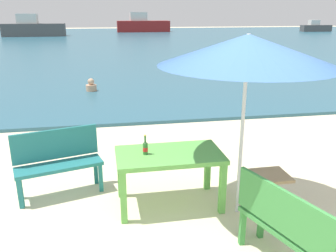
# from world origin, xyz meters

# --- Properties ---
(sea_water) EXTENTS (120.00, 50.00, 0.08)m
(sea_water) POSITION_xyz_m (0.00, 30.00, 0.04)
(sea_water) COLOR #2D6075
(sea_water) RESTS_ON ground_plane
(picnic_table_green) EXTENTS (1.40, 0.80, 0.76)m
(picnic_table_green) POSITION_xyz_m (-0.57, 1.37, 0.65)
(picnic_table_green) COLOR #60B24C
(picnic_table_green) RESTS_ON ground_plane
(beer_bottle_amber) EXTENTS (0.07, 0.07, 0.26)m
(beer_bottle_amber) POSITION_xyz_m (-0.88, 1.38, 0.85)
(beer_bottle_amber) COLOR #2D662D
(beer_bottle_amber) RESTS_ON picnic_table_green
(patio_umbrella) EXTENTS (2.10, 2.10, 2.30)m
(patio_umbrella) POSITION_xyz_m (0.28, 1.01, 2.12)
(patio_umbrella) COLOR silver
(patio_umbrella) RESTS_ON ground_plane
(side_table_wood) EXTENTS (0.44, 0.44, 0.54)m
(side_table_wood) POSITION_xyz_m (0.69, 0.95, 0.35)
(side_table_wood) COLOR tan
(side_table_wood) RESTS_ON ground_plane
(bench_teal_center) EXTENTS (1.25, 0.67, 0.95)m
(bench_teal_center) POSITION_xyz_m (-2.07, 1.98, 0.54)
(bench_teal_center) COLOR #237275
(bench_teal_center) RESTS_ON ground_plane
(bench_green_left) EXTENTS (0.72, 1.25, 0.95)m
(bench_green_left) POSITION_xyz_m (0.32, -0.15, 0.54)
(bench_green_left) COLOR #3D8C42
(bench_green_left) RESTS_ON ground_plane
(swimmer_person) EXTENTS (0.34, 0.34, 0.41)m
(swimmer_person) POSITION_xyz_m (-1.77, 8.71, 0.24)
(swimmer_person) COLOR tan
(swimmer_person) RESTS_ON sea_water
(boat_fishing_trawler) EXTENTS (6.28, 1.71, 2.28)m
(boat_fishing_trawler) POSITION_xyz_m (-8.31, 37.49, 0.90)
(boat_fishing_trawler) COLOR #4C4C4C
(boat_fishing_trawler) RESTS_ON sea_water
(boat_cargo_ship) EXTENTS (6.66, 1.82, 2.42)m
(boat_cargo_ship) POSITION_xyz_m (3.97, 43.97, 0.95)
(boat_cargo_ship) COLOR maroon
(boat_cargo_ship) RESTS_ON sea_water
(boat_sailboat) EXTENTS (3.98, 1.08, 1.45)m
(boat_sailboat) POSITION_xyz_m (26.33, 40.82, 0.60)
(boat_sailboat) COLOR #4C4C4C
(boat_sailboat) RESTS_ON sea_water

